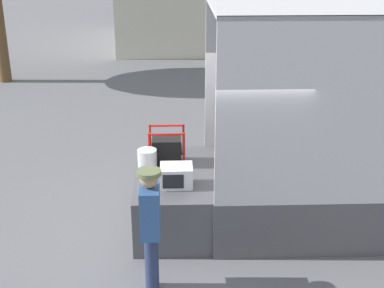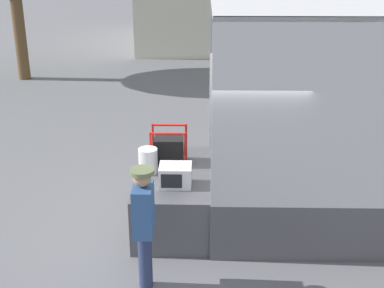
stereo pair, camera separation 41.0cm
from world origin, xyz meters
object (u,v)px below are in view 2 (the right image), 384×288
(portable_generator, at_px, (170,150))
(worker_person, at_px, (144,217))
(microwave, at_px, (175,175))
(orange_bucket, at_px, (148,161))

(portable_generator, xyz_separation_m, worker_person, (-0.20, -2.08, -0.05))
(microwave, bearing_deg, worker_person, -104.90)
(microwave, distance_m, orange_bucket, 0.63)
(portable_generator, bearing_deg, worker_person, -95.59)
(microwave, xyz_separation_m, worker_person, (-0.33, -1.26, 0.02))
(microwave, xyz_separation_m, orange_bucket, (-0.44, 0.44, 0.04))
(microwave, relative_size, worker_person, 0.28)
(orange_bucket, distance_m, worker_person, 1.70)
(portable_generator, relative_size, orange_bucket, 1.51)
(microwave, distance_m, worker_person, 1.30)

